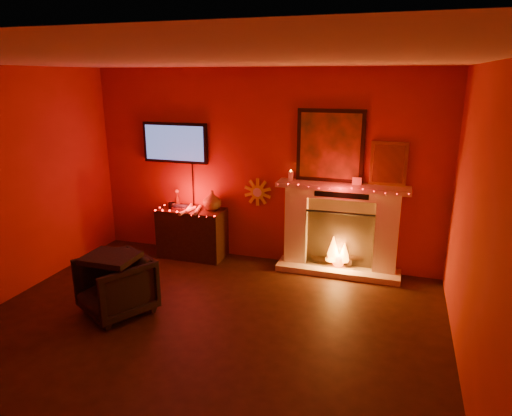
# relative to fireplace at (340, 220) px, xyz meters

# --- Properties ---
(room) EXTENTS (5.00, 5.00, 5.00)m
(room) POSITION_rel_fireplace_xyz_m (-1.14, -2.39, 0.63)
(room) COLOR black
(room) RESTS_ON ground
(floor) EXTENTS (5.00, 5.00, 0.00)m
(floor) POSITION_rel_fireplace_xyz_m (-1.14, -2.39, -0.72)
(floor) COLOR black
(floor) RESTS_ON ground
(fireplace) EXTENTS (1.72, 0.40, 2.18)m
(fireplace) POSITION_rel_fireplace_xyz_m (0.00, 0.00, 0.00)
(fireplace) COLOR beige
(fireplace) RESTS_ON floor
(tv) EXTENTS (1.00, 0.07, 1.24)m
(tv) POSITION_rel_fireplace_xyz_m (-2.44, 0.06, 0.92)
(tv) COLOR black
(tv) RESTS_ON room
(sunburst_clock) EXTENTS (0.40, 0.03, 0.40)m
(sunburst_clock) POSITION_rel_fireplace_xyz_m (-1.19, 0.09, 0.28)
(sunburst_clock) COLOR yellow
(sunburst_clock) RESTS_ON room
(console_table) EXTENTS (0.96, 0.60, 1.01)m
(console_table) POSITION_rel_fireplace_xyz_m (-2.12, -0.13, -0.32)
(console_table) COLOR black
(console_table) RESTS_ON floor
(armchair) EXTENTS (0.96, 0.97, 0.65)m
(armchair) POSITION_rel_fireplace_xyz_m (-2.21, -1.93, -0.40)
(armchair) COLOR black
(armchair) RESTS_ON floor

